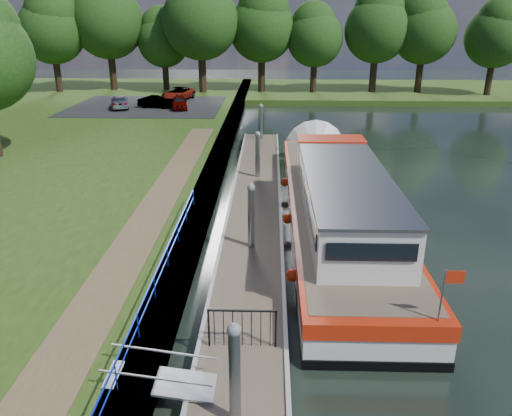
{
  "coord_description": "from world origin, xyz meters",
  "views": [
    {
      "loc": [
        0.71,
        -9.07,
        8.8
      ],
      "look_at": [
        0.14,
        10.04,
        1.4
      ],
      "focal_mm": 35.0,
      "sensor_mm": 36.0,
      "label": 1
    }
  ],
  "objects_px": {
    "pontoon": "(255,209)",
    "car_a": "(179,103)",
    "car_b": "(156,102)",
    "barge": "(334,198)",
    "car_c": "(120,102)",
    "car_d": "(178,94)"
  },
  "relations": [
    {
      "from": "barge",
      "to": "car_a",
      "type": "xyz_separation_m",
      "value": [
        -11.21,
        24.15,
        0.31
      ]
    },
    {
      "from": "pontoon",
      "to": "car_c",
      "type": "relative_size",
      "value": 7.73
    },
    {
      "from": "pontoon",
      "to": "car_b",
      "type": "bearing_deg",
      "value": 112.44
    },
    {
      "from": "car_a",
      "to": "car_b",
      "type": "bearing_deg",
      "value": 155.44
    },
    {
      "from": "barge",
      "to": "car_d",
      "type": "relative_size",
      "value": 4.76
    },
    {
      "from": "car_a",
      "to": "car_c",
      "type": "relative_size",
      "value": 0.86
    },
    {
      "from": "car_d",
      "to": "barge",
      "type": "bearing_deg",
      "value": -49.87
    },
    {
      "from": "car_a",
      "to": "barge",
      "type": "bearing_deg",
      "value": -76.01
    },
    {
      "from": "car_b",
      "to": "car_d",
      "type": "relative_size",
      "value": 0.74
    },
    {
      "from": "car_b",
      "to": "car_d",
      "type": "height_order",
      "value": "car_d"
    },
    {
      "from": "car_a",
      "to": "car_b",
      "type": "distance_m",
      "value": 2.3
    },
    {
      "from": "car_c",
      "to": "car_d",
      "type": "relative_size",
      "value": 0.87
    },
    {
      "from": "car_b",
      "to": "car_c",
      "type": "height_order",
      "value": "car_c"
    },
    {
      "from": "car_d",
      "to": "car_b",
      "type": "bearing_deg",
      "value": -87.28
    },
    {
      "from": "pontoon",
      "to": "car_a",
      "type": "height_order",
      "value": "car_a"
    },
    {
      "from": "barge",
      "to": "car_c",
      "type": "height_order",
      "value": "barge"
    },
    {
      "from": "barge",
      "to": "car_b",
      "type": "distance_m",
      "value": 28.12
    },
    {
      "from": "barge",
      "to": "car_c",
      "type": "distance_m",
      "value": 29.59
    },
    {
      "from": "barge",
      "to": "car_b",
      "type": "bearing_deg",
      "value": 118.57
    },
    {
      "from": "car_c",
      "to": "car_d",
      "type": "height_order",
      "value": "car_d"
    },
    {
      "from": "barge",
      "to": "car_b",
      "type": "relative_size",
      "value": 6.45
    },
    {
      "from": "car_b",
      "to": "car_a",
      "type": "bearing_deg",
      "value": -90.96
    }
  ]
}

